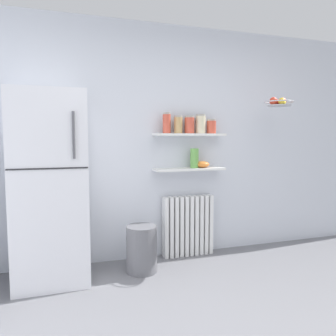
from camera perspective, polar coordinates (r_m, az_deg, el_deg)
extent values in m
plane|color=slate|center=(2.75, 12.60, -24.34)|extent=(7.04, 7.04, 0.00)
cube|color=silver|center=(3.81, 1.06, 4.42)|extent=(7.04, 0.10, 2.60)
cube|color=silver|center=(3.27, -19.69, -3.24)|extent=(0.66, 0.63, 1.78)
cube|color=#262628|center=(2.93, -20.00, -0.10)|extent=(0.65, 0.01, 0.01)
cylinder|color=#4C4C51|center=(2.90, -15.98, 5.49)|extent=(0.02, 0.02, 0.40)
cube|color=white|center=(3.78, -0.45, -10.26)|extent=(0.04, 0.12, 0.69)
cube|color=white|center=(3.79, 0.43, -10.19)|extent=(0.04, 0.12, 0.69)
cube|color=white|center=(3.81, 1.31, -10.11)|extent=(0.04, 0.12, 0.69)
cube|color=white|center=(3.83, 2.18, -10.03)|extent=(0.04, 0.12, 0.69)
cube|color=white|center=(3.85, 3.04, -9.95)|extent=(0.04, 0.12, 0.69)
cube|color=white|center=(3.88, 3.89, -9.87)|extent=(0.04, 0.12, 0.69)
cube|color=white|center=(3.90, 4.73, -9.79)|extent=(0.04, 0.12, 0.69)
cube|color=white|center=(3.92, 5.56, -9.71)|extent=(0.04, 0.12, 0.69)
cube|color=white|center=(3.94, 6.38, -9.62)|extent=(0.04, 0.12, 0.69)
cube|color=white|center=(3.97, 7.19, -9.54)|extent=(0.04, 0.12, 0.69)
cube|color=white|center=(3.72, 3.69, -0.19)|extent=(0.81, 0.22, 0.02)
cube|color=white|center=(3.70, 3.73, 5.78)|extent=(0.81, 0.22, 0.02)
cylinder|color=#C64C38|center=(3.62, -0.23, 7.63)|extent=(0.09, 0.09, 0.21)
cylinder|color=gray|center=(3.62, -0.23, 9.41)|extent=(0.08, 0.08, 0.02)
cylinder|color=tan|center=(3.66, 1.78, 7.36)|extent=(0.09, 0.09, 0.18)
cylinder|color=gray|center=(3.66, 1.78, 8.89)|extent=(0.09, 0.09, 0.02)
cylinder|color=#C64C38|center=(3.71, 3.74, 7.33)|extent=(0.11, 0.11, 0.18)
cylinder|color=gray|center=(3.71, 3.74, 8.83)|extent=(0.10, 0.10, 0.02)
cylinder|color=beige|center=(3.76, 5.64, 7.43)|extent=(0.11, 0.11, 0.19)
cylinder|color=gray|center=(3.76, 5.66, 9.07)|extent=(0.11, 0.11, 0.02)
cylinder|color=#C64C38|center=(3.81, 7.49, 7.00)|extent=(0.11, 0.11, 0.14)
cylinder|color=gray|center=(3.82, 7.50, 8.23)|extent=(0.10, 0.10, 0.02)
cylinder|color=#66A84C|center=(3.73, 4.58, 1.71)|extent=(0.09, 0.09, 0.22)
ellipsoid|color=orange|center=(3.78, 5.92, 0.63)|extent=(0.16, 0.16, 0.07)
cylinder|color=slate|center=(3.43, -4.56, -13.78)|extent=(0.31, 0.31, 0.47)
torus|color=#B2B2B7|center=(3.95, 18.63, 10.77)|extent=(0.33, 0.33, 0.01)
cylinder|color=#A8A8AD|center=(3.94, 18.61, 10.19)|extent=(0.27, 0.27, 0.01)
sphere|color=red|center=(3.96, 19.18, 10.82)|extent=(0.08, 0.08, 0.08)
sphere|color=red|center=(3.99, 18.34, 10.71)|extent=(0.07, 0.07, 0.07)
sphere|color=red|center=(3.92, 17.74, 10.95)|extent=(0.09, 0.09, 0.09)
sphere|color=gold|center=(3.90, 19.04, 10.87)|extent=(0.08, 0.08, 0.08)
ellipsoid|color=yellow|center=(3.94, 19.37, 10.68)|extent=(0.13, 0.17, 0.07)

